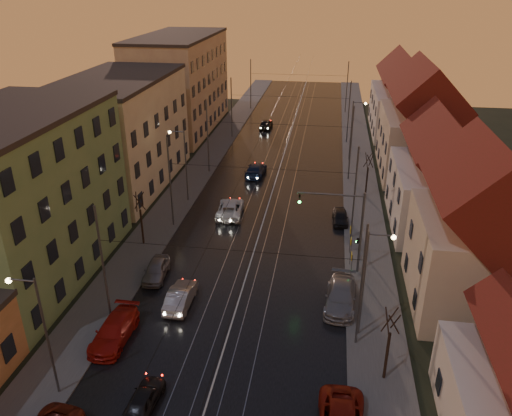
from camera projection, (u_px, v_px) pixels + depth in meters
The scene contains 41 objects.
road at pixel (278, 173), 62.26m from camera, with size 16.00×120.00×0.04m, color black.
sidewalk_left at pixel (200, 168), 63.59m from camera, with size 4.00×120.00×0.15m, color #4C4C4C.
sidewalk_right at pixel (360, 177), 60.88m from camera, with size 4.00×120.00×0.15m, color #4C4C4C.
tram_rail_0 at pixel (261, 172), 62.54m from camera, with size 0.06×120.00×0.03m, color gray.
tram_rail_1 at pixel (272, 172), 62.35m from camera, with size 0.06×120.00×0.03m, color gray.
tram_rail_2 at pixel (284, 173), 62.14m from camera, with size 0.06×120.00×0.03m, color gray.
tram_rail_3 at pixel (296, 174), 61.95m from camera, with size 0.06×120.00×0.03m, color gray.
apartment_left_1 at pixel (18, 201), 38.59m from camera, with size 10.00×18.00×13.00m, color #598454.
apartment_left_2 at pixel (121, 134), 56.72m from camera, with size 10.00×20.00×12.00m, color #B9AE8F.
apartment_left_3 at pixel (180, 84), 77.82m from camera, with size 10.00×24.00×14.00m, color tan.
house_right_1 at pixel (480, 239), 35.26m from camera, with size 8.67×10.20×10.80m.
house_right_2 at pixel (443, 182), 47.25m from camera, with size 9.18×12.24×9.20m.
house_right_3 at pixel (422, 127), 60.21m from camera, with size 9.18×14.28×11.50m.
house_right_4 at pixel (403, 100), 76.66m from camera, with size 9.18×16.32×10.00m.
catenary_pole_l_1 at pixel (103, 266), 33.74m from camera, with size 0.16×0.16×9.00m, color #595B60.
catenary_pole_r_1 at pixel (361, 288), 31.42m from camera, with size 0.16×0.16×9.00m, color #595B60.
catenary_pole_l_2 at pixel (170, 183), 47.19m from camera, with size 0.16×0.16×9.00m, color #595B60.
catenary_pole_r_2 at pixel (355, 194), 44.86m from camera, with size 0.16×0.16×9.00m, color #595B60.
catenary_pole_l_3 at pixel (208, 138), 60.64m from camera, with size 0.16×0.16×9.00m, color #595B60.
catenary_pole_r_3 at pixel (351, 144), 58.31m from camera, with size 0.16×0.16×9.00m, color #595B60.
catenary_pole_l_4 at pixel (232, 108), 74.08m from camera, with size 0.16×0.16×9.00m, color #595B60.
catenary_pole_r_4 at pixel (349, 113), 71.76m from camera, with size 0.16×0.16×9.00m, color #595B60.
catenary_pole_l_5 at pixel (251, 85), 90.22m from camera, with size 0.16×0.16×9.00m, color #595B60.
catenary_pole_r_5 at pixel (347, 88), 87.89m from camera, with size 0.16×0.16×9.00m, color #595B60.
street_lamp_0 at pixel (40, 326), 27.37m from camera, with size 1.75×0.32×8.00m.
street_lamp_1 at pixel (369, 274), 32.08m from camera, with size 1.75×0.32×8.00m.
street_lamp_2 at pixel (183, 159), 52.47m from camera, with size 1.75×0.32×8.00m.
street_lamp_3 at pixel (354, 125), 64.35m from camera, with size 1.75×0.32×8.00m.
traffic_light_mast at pixel (349, 222), 39.52m from camera, with size 5.30×0.32×7.20m.
bare_tree_0 at pixel (141, 220), 44.67m from camera, with size 1.09×1.09×5.11m.
bare_tree_1 at pixel (388, 347), 29.36m from camera, with size 1.09×1.09×5.11m.
bare_tree_2 at pixel (367, 176), 54.43m from camera, with size 1.09×1.09×5.11m.
driving_car_0 at pixel (144, 399), 28.20m from camera, with size 1.47×3.66×1.25m, color black.
driving_car_1 at pixel (181, 296), 37.02m from camera, with size 1.57×4.51×1.49m, color #A6A5AA.
driving_car_2 at pixel (230, 208), 50.98m from camera, with size 2.49×5.40×1.50m, color silver.
driving_car_3 at pixel (256, 170), 61.17m from camera, with size 2.12×5.21×1.51m, color #162443.
driving_car_4 at pixel (266, 124), 80.16m from camera, with size 1.79×4.45×1.52m, color black.
parked_left_2 at pixel (114, 331), 33.39m from camera, with size 2.08×5.12×1.49m, color #A71710.
parked_left_3 at pixel (156, 270), 40.46m from camera, with size 1.65×4.09×1.39m, color gray.
parked_right_1 at pixel (341, 296), 36.91m from camera, with size 2.22×5.46×1.58m, color gray.
parked_right_2 at pixel (340, 217), 49.49m from camera, with size 1.47×3.64×1.24m, color black.
Camera 1 is at (5.96, -18.06, 22.31)m, focal length 35.00 mm.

